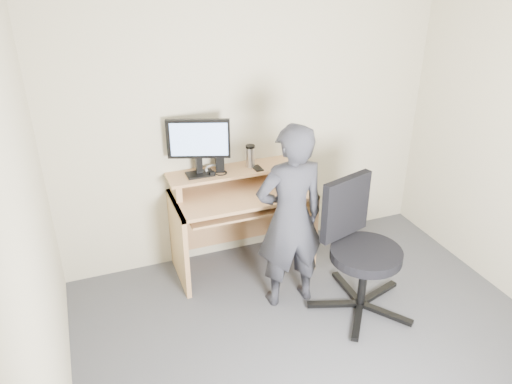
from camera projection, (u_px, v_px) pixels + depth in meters
ground at (339, 371)px, 3.48m from camera, size 3.50×3.50×0.00m
back_wall at (251, 124)px, 4.38m from camera, size 3.50×0.02×2.50m
desk at (239, 209)px, 4.45m from camera, size 1.20×0.60×0.91m
monitor at (199, 142)px, 4.10m from camera, size 0.51×0.20×0.50m
external_drive at (220, 159)px, 4.29m from camera, size 0.10×0.14×0.20m
travel_mug at (250, 157)px, 4.36m from camera, size 0.08×0.08×0.18m
smartphone at (258, 168)px, 4.35m from camera, size 0.07×0.13×0.01m
charger at (212, 174)px, 4.22m from camera, size 0.05×0.05×0.03m
headphones at (214, 170)px, 4.31m from camera, size 0.17×0.17×0.06m
keyboard at (242, 207)px, 4.24m from camera, size 0.47×0.21×0.03m
mouse at (289, 188)px, 4.33m from camera, size 0.11×0.08×0.04m
office_chair at (358, 244)px, 3.89m from camera, size 0.85×0.81×1.06m
person at (290, 218)px, 3.85m from camera, size 0.57×0.38×1.54m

